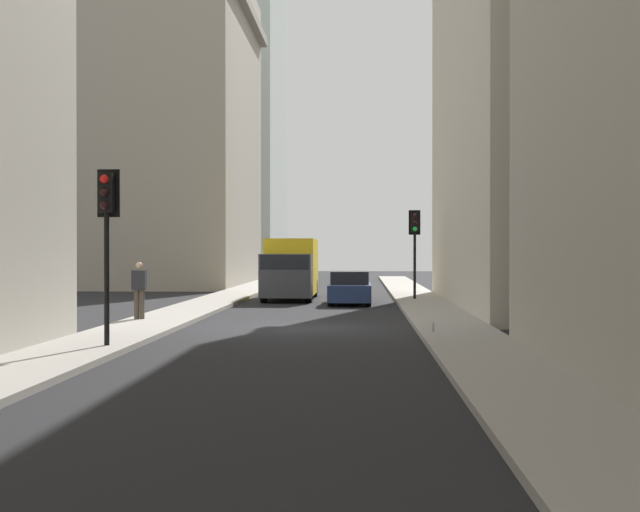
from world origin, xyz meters
The scene contains 11 objects.
ground_plane centered at (0.00, 0.00, 0.00)m, with size 135.00×135.00×0.00m, color black.
sidewalk_right centered at (0.00, 4.50, 0.07)m, with size 90.00×2.20×0.14m, color gray.
sidewalk_left centered at (0.00, -4.50, 0.07)m, with size 90.00×2.20×0.14m, color gray.
building_left_midfar centered at (9.37, -10.59, 10.07)m, with size 19.40×10.50×20.12m.
building_right_far centered at (29.60, 10.59, 10.14)m, with size 16.71×10.50×20.26m.
delivery_truck centered at (14.10, 1.40, 1.46)m, with size 6.46×2.25×2.84m.
sedan_navy centered at (10.81, -1.40, 0.66)m, with size 4.30×1.78×1.42m.
traffic_light_foreground centered at (-6.02, 3.95, 3.10)m, with size 0.43×0.52×4.03m.
traffic_light_midblock centered at (12.62, -4.27, 3.05)m, with size 0.43×0.52×3.96m.
pedestrian centered at (1.26, 5.13, 1.12)m, with size 0.26×0.44×1.79m.
discarded_bottle centered at (-2.45, -3.77, 0.25)m, with size 0.07×0.07×0.27m.
Camera 1 is at (-24.87, -1.81, 2.31)m, focal length 47.11 mm.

